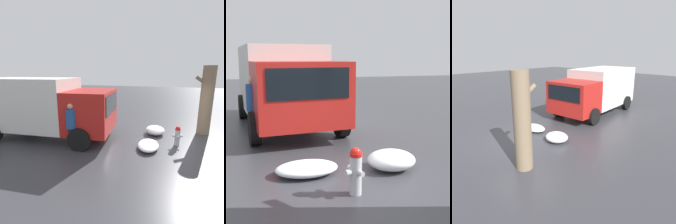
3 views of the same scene
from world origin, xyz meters
The scene contains 7 objects.
ground_plane centered at (0.00, 0.00, 0.00)m, with size 60.00×60.00×0.00m, color #38383D.
fire_hydrant centered at (0.00, 0.00, 0.43)m, with size 0.42×0.32×0.83m.
tree_trunk centered at (-1.31, -1.92, 1.65)m, with size 0.89×0.58×3.27m.
delivery_truck centered at (5.91, 0.51, 1.49)m, with size 6.27×3.17×2.71m.
pedestrian centered at (3.97, 1.55, 1.01)m, with size 0.40×0.40×1.84m.
snow_pile_by_hydrant centered at (1.11, 0.64, 0.14)m, with size 0.81×1.26×0.27m.
snow_pile_curbside centered at (0.95, -1.13, 0.20)m, with size 0.91×1.02×0.41m.
Camera 1 is at (0.63, 7.24, 2.98)m, focal length 28.00 mm.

